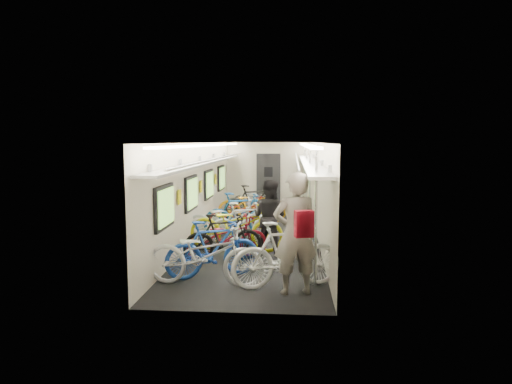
% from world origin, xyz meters
% --- Properties ---
extents(train_car_shell, '(10.00, 10.00, 10.00)m').
position_xyz_m(train_car_shell, '(-0.36, 0.71, 1.66)').
color(train_car_shell, black).
rests_on(train_car_shell, ground).
extents(bicycle_0, '(2.10, 0.89, 1.07)m').
position_xyz_m(bicycle_0, '(-0.61, -3.81, 0.54)').
color(bicycle_0, silver).
rests_on(bicycle_0, ground).
extents(bicycle_1, '(1.79, 1.16, 1.04)m').
position_xyz_m(bicycle_1, '(-0.54, -3.34, 0.52)').
color(bicycle_1, '#1D49AF').
rests_on(bicycle_1, ground).
extents(bicycle_2, '(1.84, 1.21, 0.91)m').
position_xyz_m(bicycle_2, '(-0.49, -2.06, 0.46)').
color(bicycle_2, maroon).
rests_on(bicycle_2, ground).
extents(bicycle_3, '(1.69, 1.03, 0.98)m').
position_xyz_m(bicycle_3, '(-0.53, -2.24, 0.49)').
color(bicycle_3, black).
rests_on(bicycle_3, ground).
extents(bicycle_4, '(2.22, 1.02, 1.13)m').
position_xyz_m(bicycle_4, '(-0.39, -1.31, 0.56)').
color(bicycle_4, gold).
rests_on(bicycle_4, ground).
extents(bicycle_5, '(1.76, 1.10, 1.02)m').
position_xyz_m(bicycle_5, '(-0.27, -0.70, 0.51)').
color(bicycle_5, silver).
rests_on(bicycle_5, ground).
extents(bicycle_6, '(2.15, 1.09, 1.08)m').
position_xyz_m(bicycle_6, '(-0.71, -0.46, 0.54)').
color(bicycle_6, silver).
rests_on(bicycle_6, ground).
extents(bicycle_7, '(1.97, 1.01, 1.14)m').
position_xyz_m(bicycle_7, '(-0.47, 0.26, 0.57)').
color(bicycle_7, navy).
rests_on(bicycle_7, ground).
extents(bicycle_8, '(1.94, 1.29, 0.96)m').
position_xyz_m(bicycle_8, '(-0.51, 0.91, 0.48)').
color(bicycle_8, '#9E1E11').
rests_on(bicycle_8, ground).
extents(bicycle_9, '(1.95, 1.15, 1.13)m').
position_xyz_m(bicycle_9, '(-0.29, 2.41, 0.57)').
color(bicycle_9, black).
rests_on(bicycle_9, ground).
extents(bicycle_10, '(2.14, 0.99, 1.08)m').
position_xyz_m(bicycle_10, '(-0.34, 2.19, 0.54)').
color(bicycle_10, orange).
rests_on(bicycle_10, ground).
extents(bicycle_11, '(1.96, 1.09, 1.13)m').
position_xyz_m(bicycle_11, '(0.78, -3.83, 0.57)').
color(bicycle_11, white).
rests_on(bicycle_11, ground).
extents(bicycle_12, '(1.67, 0.60, 0.88)m').
position_xyz_m(bicycle_12, '(-0.54, 3.70, 0.44)').
color(bicycle_12, slate).
rests_on(bicycle_12, ground).
extents(bicycle_14, '(1.79, 1.15, 0.89)m').
position_xyz_m(bicycle_14, '(-0.44, 4.31, 0.44)').
color(bicycle_14, slate).
rests_on(bicycle_14, ground).
extents(passenger_near, '(0.81, 0.62, 1.96)m').
position_xyz_m(passenger_near, '(0.91, -4.11, 0.98)').
color(passenger_near, gray).
rests_on(passenger_near, ground).
extents(passenger_mid, '(0.99, 0.91, 1.63)m').
position_xyz_m(passenger_mid, '(0.37, -1.54, 0.81)').
color(passenger_mid, black).
rests_on(passenger_mid, ground).
extents(backpack, '(0.29, 0.21, 0.38)m').
position_xyz_m(backpack, '(1.03, -4.86, 1.28)').
color(backpack, '#B31129').
rests_on(backpack, passenger_near).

